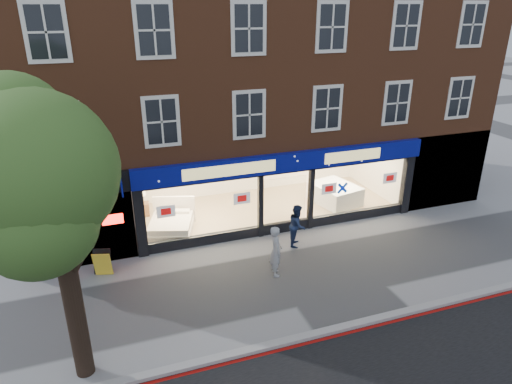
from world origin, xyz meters
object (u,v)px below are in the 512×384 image
mattress_stack (335,194)px  a_board (102,263)px  pedestrian_grey (276,251)px  pedestrian_blue (297,225)px  display_bed (172,224)px  sofa (340,191)px

mattress_stack → a_board: 10.33m
mattress_stack → pedestrian_grey: pedestrian_grey is taller
pedestrian_blue → pedestrian_grey: bearing=166.7°
pedestrian_grey → pedestrian_blue: 2.20m
pedestrian_grey → display_bed: bearing=44.8°
display_bed → sofa: bearing=25.0°
a_board → pedestrian_blue: 6.91m
pedestrian_blue → mattress_stack: bearing=-18.0°
display_bed → sofa: (7.96, 0.99, -0.07)m
mattress_stack → pedestrian_blue: bearing=-137.6°
mattress_stack → a_board: (-10.00, -2.60, -0.06)m
a_board → pedestrian_grey: (5.40, -1.85, 0.43)m
mattress_stack → sofa: mattress_stack is taller
display_bed → mattress_stack: 7.37m
pedestrian_grey → a_board: bearing=81.3°
display_bed → pedestrian_grey: pedestrian_grey is taller
display_bed → mattress_stack: size_ratio=1.02×
sofa → pedestrian_blue: size_ratio=1.05×
pedestrian_grey → sofa: bearing=-35.9°
sofa → pedestrian_grey: size_ratio=0.96×
mattress_stack → pedestrian_grey: size_ratio=1.35×
sofa → pedestrian_blue: bearing=57.9°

